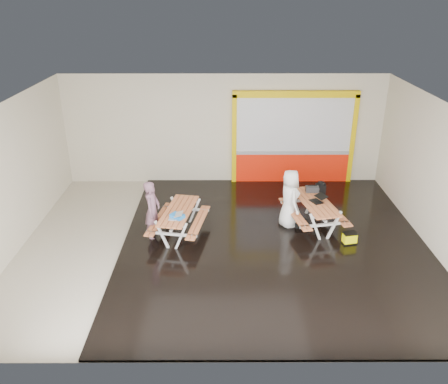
{
  "coord_description": "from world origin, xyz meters",
  "views": [
    {
      "loc": [
        -0.03,
        -9.92,
        5.84
      ],
      "look_at": [
        0.0,
        0.9,
        1.0
      ],
      "focal_mm": 36.65,
      "sensor_mm": 36.0,
      "label": 1
    }
  ],
  "objects_px": {
    "person_right": "(290,199)",
    "dark_case": "(301,224)",
    "picnic_table_right": "(314,207)",
    "fluke_bag": "(350,238)",
    "laptop_right": "(318,200)",
    "blue_pouch": "(177,216)",
    "toolbox": "(312,189)",
    "backpack": "(320,190)",
    "person_left": "(152,210)",
    "laptop_left": "(175,216)",
    "picnic_table_left": "(179,216)"
  },
  "relations": [
    {
      "from": "picnic_table_right",
      "to": "person_right",
      "type": "height_order",
      "value": "person_right"
    },
    {
      "from": "picnic_table_right",
      "to": "blue_pouch",
      "type": "height_order",
      "value": "blue_pouch"
    },
    {
      "from": "person_right",
      "to": "toolbox",
      "type": "height_order",
      "value": "person_right"
    },
    {
      "from": "person_right",
      "to": "dark_case",
      "type": "distance_m",
      "value": 0.77
    },
    {
      "from": "laptop_right",
      "to": "blue_pouch",
      "type": "height_order",
      "value": "laptop_right"
    },
    {
      "from": "picnic_table_right",
      "to": "blue_pouch",
      "type": "xyz_separation_m",
      "value": [
        -3.5,
        -0.88,
        0.2
      ]
    },
    {
      "from": "picnic_table_left",
      "to": "person_right",
      "type": "bearing_deg",
      "value": 10.26
    },
    {
      "from": "person_right",
      "to": "fluke_bag",
      "type": "xyz_separation_m",
      "value": [
        1.39,
        -0.99,
        -0.62
      ]
    },
    {
      "from": "laptop_right",
      "to": "dark_case",
      "type": "relative_size",
      "value": 1.36
    },
    {
      "from": "person_right",
      "to": "picnic_table_left",
      "type": "bearing_deg",
      "value": 86.44
    },
    {
      "from": "person_right",
      "to": "backpack",
      "type": "relative_size",
      "value": 3.34
    },
    {
      "from": "picnic_table_right",
      "to": "person_right",
      "type": "relative_size",
      "value": 1.35
    },
    {
      "from": "picnic_table_right",
      "to": "laptop_left",
      "type": "bearing_deg",
      "value": -165.78
    },
    {
      "from": "picnic_table_right",
      "to": "person_left",
      "type": "relative_size",
      "value": 1.4
    },
    {
      "from": "blue_pouch",
      "to": "toolbox",
      "type": "xyz_separation_m",
      "value": [
        3.53,
        1.47,
        0.06
      ]
    },
    {
      "from": "person_left",
      "to": "person_right",
      "type": "distance_m",
      "value": 3.56
    },
    {
      "from": "picnic_table_right",
      "to": "toolbox",
      "type": "relative_size",
      "value": 6.12
    },
    {
      "from": "picnic_table_right",
      "to": "backpack",
      "type": "xyz_separation_m",
      "value": [
        0.33,
        0.86,
        0.11
      ]
    },
    {
      "from": "picnic_table_right",
      "to": "fluke_bag",
      "type": "bearing_deg",
      "value": -51.56
    },
    {
      "from": "laptop_right",
      "to": "toolbox",
      "type": "xyz_separation_m",
      "value": [
        -0.05,
        0.61,
        0.03
      ]
    },
    {
      "from": "laptop_left",
      "to": "dark_case",
      "type": "distance_m",
      "value": 3.42
    },
    {
      "from": "dark_case",
      "to": "fluke_bag",
      "type": "xyz_separation_m",
      "value": [
        1.05,
        -0.91,
        0.07
      ]
    },
    {
      "from": "dark_case",
      "to": "picnic_table_right",
      "type": "bearing_deg",
      "value": 4.42
    },
    {
      "from": "person_left",
      "to": "fluke_bag",
      "type": "xyz_separation_m",
      "value": [
        4.89,
        -0.39,
        -0.58
      ]
    },
    {
      "from": "laptop_right",
      "to": "dark_case",
      "type": "xyz_separation_m",
      "value": [
        -0.39,
        0.0,
        -0.7
      ]
    },
    {
      "from": "backpack",
      "to": "toolbox",
      "type": "bearing_deg",
      "value": -136.29
    },
    {
      "from": "laptop_right",
      "to": "dark_case",
      "type": "bearing_deg",
      "value": 179.81
    },
    {
      "from": "toolbox",
      "to": "backpack",
      "type": "xyz_separation_m",
      "value": [
        0.29,
        0.28,
        -0.15
      ]
    },
    {
      "from": "person_left",
      "to": "blue_pouch",
      "type": "relative_size",
      "value": 4.83
    },
    {
      "from": "laptop_left",
      "to": "backpack",
      "type": "xyz_separation_m",
      "value": [
        3.87,
        1.76,
        -0.09
      ]
    },
    {
      "from": "picnic_table_right",
      "to": "person_right",
      "type": "bearing_deg",
      "value": 174.81
    },
    {
      "from": "picnic_table_left",
      "to": "laptop_left",
      "type": "xyz_separation_m",
      "value": [
        -0.04,
        -0.44,
        0.22
      ]
    },
    {
      "from": "laptop_left",
      "to": "laptop_right",
      "type": "xyz_separation_m",
      "value": [
        3.62,
        0.87,
        0.04
      ]
    },
    {
      "from": "blue_pouch",
      "to": "fluke_bag",
      "type": "distance_m",
      "value": 4.28
    },
    {
      "from": "person_left",
      "to": "dark_case",
      "type": "bearing_deg",
      "value": -71.36
    },
    {
      "from": "picnic_table_left",
      "to": "person_right",
      "type": "distance_m",
      "value": 2.92
    },
    {
      "from": "person_right",
      "to": "laptop_right",
      "type": "bearing_deg",
      "value": -110.41
    },
    {
      "from": "backpack",
      "to": "fluke_bag",
      "type": "height_order",
      "value": "backpack"
    },
    {
      "from": "laptop_right",
      "to": "blue_pouch",
      "type": "xyz_separation_m",
      "value": [
        -3.58,
        -0.86,
        -0.04
      ]
    },
    {
      "from": "person_left",
      "to": "toolbox",
      "type": "xyz_separation_m",
      "value": [
        4.18,
        1.13,
        0.07
      ]
    },
    {
      "from": "person_right",
      "to": "fluke_bag",
      "type": "distance_m",
      "value": 1.81
    },
    {
      "from": "backpack",
      "to": "laptop_right",
      "type": "bearing_deg",
      "value": -105.46
    },
    {
      "from": "picnic_table_left",
      "to": "blue_pouch",
      "type": "distance_m",
      "value": 0.48
    },
    {
      "from": "picnic_table_left",
      "to": "person_left",
      "type": "relative_size",
      "value": 1.32
    },
    {
      "from": "laptop_right",
      "to": "dark_case",
      "type": "height_order",
      "value": "laptop_right"
    },
    {
      "from": "person_right",
      "to": "blue_pouch",
      "type": "xyz_separation_m",
      "value": [
        -2.85,
        -0.94,
        -0.02
      ]
    },
    {
      "from": "laptop_right",
      "to": "backpack",
      "type": "distance_m",
      "value": 0.93
    },
    {
      "from": "person_right",
      "to": "backpack",
      "type": "bearing_deg",
      "value": -64.24
    },
    {
      "from": "laptop_right",
      "to": "backpack",
      "type": "relative_size",
      "value": 1.04
    },
    {
      "from": "dark_case",
      "to": "backpack",
      "type": "bearing_deg",
      "value": 54.32
    }
  ]
}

